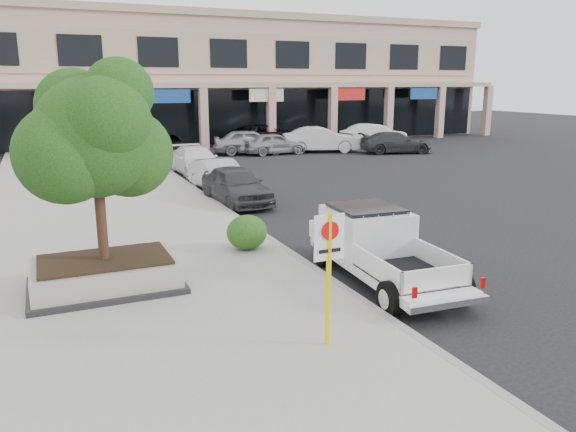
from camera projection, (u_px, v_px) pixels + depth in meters
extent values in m
plane|color=black|center=(384.00, 273.00, 13.63)|extent=(120.00, 120.00, 0.00)
cube|color=gray|center=(117.00, 235.00, 16.81)|extent=(8.00, 52.00, 0.15)
cube|color=gray|center=(242.00, 222.00, 18.35)|extent=(0.20, 52.00, 0.15)
cube|color=#CB9F8E|center=(239.00, 82.00, 45.98)|extent=(40.00, 10.00, 9.00)
cube|color=tan|center=(238.00, 21.00, 44.87)|extent=(40.40, 10.40, 0.50)
cube|color=tan|center=(267.00, 85.00, 40.59)|extent=(40.00, 2.20, 0.35)
cube|color=#CB9F8E|center=(487.00, 111.00, 48.15)|extent=(0.55, 0.55, 4.20)
cube|color=black|center=(262.00, 116.00, 42.06)|extent=(39.20, 0.08, 3.90)
cube|color=black|center=(107.00, 285.00, 12.24)|extent=(3.20, 2.20, 0.12)
cube|color=gray|center=(105.00, 272.00, 12.17)|extent=(3.00, 2.00, 0.50)
cube|color=black|center=(104.00, 260.00, 12.11)|extent=(2.70, 1.70, 0.06)
cylinder|color=#331C13|center=(100.00, 209.00, 11.84)|extent=(0.22, 0.22, 2.20)
sphere|color=#12340E|center=(95.00, 137.00, 11.49)|extent=(2.50, 2.50, 2.50)
sphere|color=#12340E|center=(129.00, 153.00, 12.13)|extent=(1.90, 1.90, 1.90)
sphere|color=#12340E|center=(75.00, 107.00, 11.68)|extent=(1.60, 1.60, 1.60)
cylinder|color=yellow|center=(328.00, 281.00, 9.38)|extent=(0.09, 0.09, 2.30)
cube|color=white|center=(329.00, 237.00, 9.21)|extent=(0.55, 0.03, 0.78)
cylinder|color=red|center=(330.00, 231.00, 9.15)|extent=(0.32, 0.01, 0.32)
ellipsoid|color=#154112|center=(247.00, 232.00, 14.99)|extent=(1.10, 0.99, 0.93)
imported|color=#313336|center=(236.00, 185.00, 21.24)|extent=(1.92, 4.30, 1.44)
imported|color=#9FA2A7|center=(219.00, 176.00, 23.61)|extent=(1.73, 4.18, 1.35)
imported|color=white|center=(196.00, 161.00, 27.97)|extent=(2.00, 4.73, 1.36)
imported|color=black|center=(166.00, 147.00, 33.27)|extent=(2.89, 5.76, 1.57)
imported|color=#95979C|center=(250.00, 142.00, 35.80)|extent=(5.01, 2.97, 1.60)
imported|color=silver|center=(321.00, 140.00, 36.88)|extent=(5.27, 3.13, 1.64)
imported|color=#2B2D2F|center=(396.00, 143.00, 36.36)|extent=(5.02, 3.06, 1.36)
imported|color=black|center=(266.00, 135.00, 41.10)|extent=(5.69, 3.20, 1.50)
imported|color=gray|center=(274.00, 143.00, 35.74)|extent=(4.12, 1.73, 1.39)
imported|color=silver|center=(374.00, 135.00, 40.17)|extent=(4.94, 1.97, 1.60)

